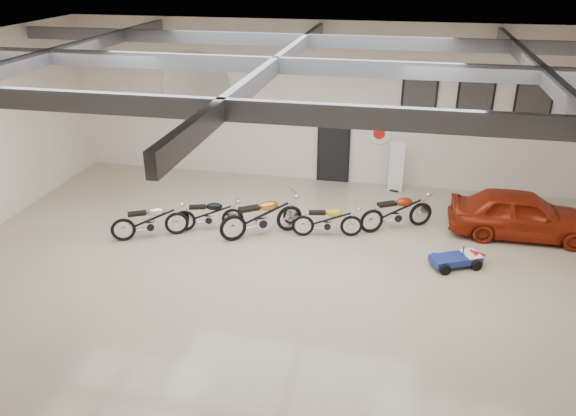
% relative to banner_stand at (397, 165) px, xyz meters
% --- Properties ---
extents(floor, '(16.00, 12.00, 0.01)m').
position_rel_banner_stand_xyz_m(floor, '(-2.51, -5.50, -0.84)').
color(floor, tan).
rests_on(floor, ground).
extents(ceiling, '(16.00, 12.00, 0.01)m').
position_rel_banner_stand_xyz_m(ceiling, '(-2.51, -5.50, 4.16)').
color(ceiling, slate).
rests_on(ceiling, back_wall).
extents(back_wall, '(16.00, 0.02, 5.00)m').
position_rel_banner_stand_xyz_m(back_wall, '(-2.51, 0.50, 1.66)').
color(back_wall, beige).
rests_on(back_wall, floor).
extents(ceiling_beams, '(15.80, 11.80, 0.32)m').
position_rel_banner_stand_xyz_m(ceiling_beams, '(-2.51, -5.50, 3.91)').
color(ceiling_beams, '#53545A').
rests_on(ceiling_beams, ceiling).
extents(door, '(0.92, 0.08, 2.10)m').
position_rel_banner_stand_xyz_m(door, '(-2.01, 0.45, 0.21)').
color(door, black).
rests_on(door, back_wall).
extents(logo_plaque, '(2.30, 0.06, 1.16)m').
position_rel_banner_stand_xyz_m(logo_plaque, '(-6.51, 0.45, 1.96)').
color(logo_plaque, silver).
rests_on(logo_plaque, back_wall).
extents(poster_left, '(1.05, 0.08, 1.35)m').
position_rel_banner_stand_xyz_m(poster_left, '(0.49, 0.46, 2.26)').
color(poster_left, black).
rests_on(poster_left, back_wall).
extents(poster_mid, '(1.05, 0.08, 1.35)m').
position_rel_banner_stand_xyz_m(poster_mid, '(2.09, 0.46, 2.26)').
color(poster_mid, black).
rests_on(poster_mid, back_wall).
extents(poster_right, '(1.05, 0.08, 1.35)m').
position_rel_banner_stand_xyz_m(poster_right, '(3.69, 0.46, 2.26)').
color(poster_right, black).
rests_on(poster_right, back_wall).
extents(oil_sign, '(0.72, 0.10, 0.72)m').
position_rel_banner_stand_xyz_m(oil_sign, '(-0.61, 0.45, 0.86)').
color(oil_sign, white).
rests_on(oil_sign, back_wall).
extents(banner_stand, '(0.49, 0.28, 1.68)m').
position_rel_banner_stand_xyz_m(banner_stand, '(0.00, 0.00, 0.00)').
color(banner_stand, white).
rests_on(banner_stand, floor).
extents(motorcycle_silver, '(2.00, 1.44, 1.01)m').
position_rel_banner_stand_xyz_m(motorcycle_silver, '(-6.12, -4.47, -0.34)').
color(motorcycle_silver, silver).
rests_on(motorcycle_silver, floor).
extents(motorcycle_black, '(1.91, 1.07, 0.95)m').
position_rel_banner_stand_xyz_m(motorcycle_black, '(-4.79, -3.74, -0.37)').
color(motorcycle_black, silver).
rests_on(motorcycle_black, floor).
extents(motorcycle_gold, '(2.23, 1.80, 1.15)m').
position_rel_banner_stand_xyz_m(motorcycle_gold, '(-3.32, -3.78, -0.27)').
color(motorcycle_gold, silver).
rests_on(motorcycle_gold, floor).
extents(motorcycle_yellow, '(1.88, 0.90, 0.94)m').
position_rel_banner_stand_xyz_m(motorcycle_yellow, '(-1.64, -3.46, -0.37)').
color(motorcycle_yellow, silver).
rests_on(motorcycle_yellow, floor).
extents(motorcycle_red, '(2.12, 1.56, 1.07)m').
position_rel_banner_stand_xyz_m(motorcycle_red, '(0.11, -2.67, -0.31)').
color(motorcycle_red, silver).
rests_on(motorcycle_red, floor).
extents(go_kart, '(1.58, 1.22, 0.52)m').
position_rel_banner_stand_xyz_m(go_kart, '(1.66, -4.35, -0.58)').
color(go_kart, navy).
rests_on(go_kart, floor).
extents(vintage_car, '(1.47, 3.64, 1.24)m').
position_rel_banner_stand_xyz_m(vintage_car, '(3.29, -2.40, -0.22)').
color(vintage_car, maroon).
rests_on(vintage_car, floor).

